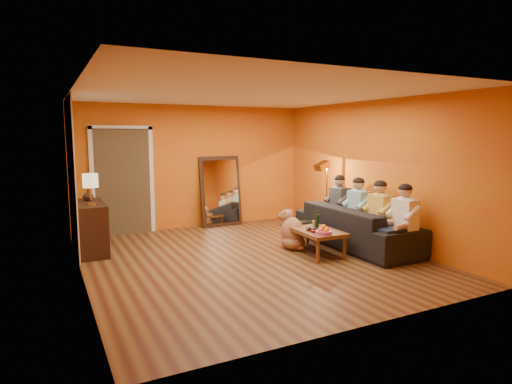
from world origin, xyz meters
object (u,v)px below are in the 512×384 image
table_lamp (91,190)px  person_mid_left (380,216)px  coffee_table (312,240)px  floor_lamp (327,199)px  sideboard (91,228)px  person_far_left (405,222)px  person_mid_right (358,211)px  vase (88,195)px  wine_bottle (317,219)px  person_far_right (339,207)px  sofa (356,227)px  tumbler (315,223)px  laptop (310,223)px  dog (292,229)px  mirror_frame (221,191)px

table_lamp → person_mid_left: size_ratio=0.42×
coffee_table → floor_lamp: floor_lamp is taller
sideboard → coffee_table: (3.33, -1.71, -0.21)m
person_far_left → person_mid_right: 1.10m
vase → wine_bottle: bearing=-30.7°
sideboard → person_far_right: size_ratio=0.97×
sofa → person_far_left: size_ratio=2.03×
sideboard → wine_bottle: sideboard is taller
sideboard → tumbler: bearing=-24.7°
laptop → person_mid_right: bearing=-28.1°
person_mid_right → wine_bottle: bearing=-172.1°
dog → person_far_right: bearing=15.0°
coffee_table → laptop: size_ratio=3.49×
coffee_table → floor_lamp: size_ratio=0.85×
coffee_table → person_far_right: person_far_right is taller
table_lamp → dog: size_ratio=0.72×
vase → sofa: bearing=-24.9°
sofa → laptop: (-0.73, 0.36, 0.07)m
coffee_table → person_mid_left: bearing=-22.4°
sofa → wine_bottle: 0.89m
person_mid_left → vase: person_mid_left is taller
wine_bottle → sofa: bearing=2.5°
table_lamp → dog: 3.40m
person_mid_left → laptop: person_mid_left is taller
sideboard → person_mid_left: bearing=-26.4°
table_lamp → person_far_left: table_lamp is taller
person_far_left → person_mid_left: same height
person_far_left → person_mid_left: size_ratio=1.00×
mirror_frame → person_mid_left: size_ratio=1.25×
laptop → vase: vase is taller
mirror_frame → floor_lamp: mirror_frame is taller
mirror_frame → person_far_left: 4.12m
tumbler → laptop: tumbler is taller
sideboard → person_far_left: size_ratio=0.97×
vase → person_far_right: bearing=-16.8°
laptop → vase: (-3.51, 1.61, 0.51)m
sideboard → vase: bearing=90.0°
table_lamp → tumbler: 3.73m
mirror_frame → laptop: mirror_frame is taller
person_far_right → coffee_table: bearing=-148.6°
sofa → tumbler: (-0.79, 0.13, 0.11)m
laptop → person_mid_left: bearing=-54.5°
tumbler → vase: size_ratio=0.56×
coffee_table → tumbler: size_ratio=11.76×
floor_lamp → person_far_right: size_ratio=1.18×
person_mid_right → coffee_table: bearing=-175.2°
person_mid_left → person_far_right: size_ratio=1.00×
floor_lamp → person_far_left: bearing=-98.8°
floor_lamp → person_far_right: floor_lamp is taller
person_far_left → tumbler: 1.47m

